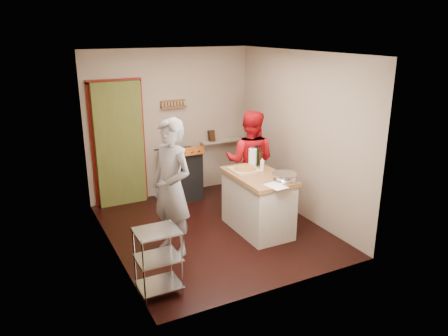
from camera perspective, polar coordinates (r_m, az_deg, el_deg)
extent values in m
plane|color=black|center=(6.69, -1.29, -8.01)|extent=(3.50, 3.50, 0.00)
cube|color=gray|center=(7.80, -6.99, 5.77)|extent=(3.00, 0.04, 2.60)
cube|color=#565B23|center=(7.64, -13.75, 3.20)|extent=(0.80, 0.40, 2.10)
cube|color=maroon|center=(7.50, -16.73, 2.67)|extent=(0.06, 0.06, 2.10)
cube|color=maroon|center=(7.68, -10.58, 3.48)|extent=(0.06, 0.06, 2.10)
cube|color=maroon|center=(7.39, -14.22, 10.98)|extent=(0.90, 0.06, 0.06)
cube|color=brown|center=(7.72, -6.59, 7.92)|extent=(0.46, 0.09, 0.03)
cube|color=brown|center=(7.74, -6.71, 8.40)|extent=(0.46, 0.02, 0.12)
cube|color=olive|center=(7.71, -6.61, 8.32)|extent=(0.42, 0.04, 0.07)
cube|color=gray|center=(8.17, -0.37, 3.57)|extent=(0.80, 0.18, 0.04)
cube|color=black|center=(8.06, -1.65, 4.24)|extent=(0.10, 0.14, 0.22)
cube|color=gray|center=(5.77, -14.93, 0.94)|extent=(0.04, 3.50, 2.60)
cube|color=gray|center=(6.99, 9.80, 4.22)|extent=(0.04, 3.50, 2.60)
cube|color=white|center=(6.02, -1.47, 14.92)|extent=(3.00, 3.50, 0.02)
cube|color=black|center=(7.77, -5.57, -1.13)|extent=(0.60, 0.55, 0.80)
cube|color=black|center=(7.64, -5.67, 1.92)|extent=(0.60, 0.55, 0.06)
cube|color=#8C4614|center=(7.37, -4.89, 2.06)|extent=(0.60, 0.15, 0.17)
cylinder|color=black|center=(7.69, -7.08, 2.55)|extent=(0.26, 0.26, 0.05)
cylinder|color=silver|center=(4.89, -10.40, -13.47)|extent=(0.02, 0.02, 0.80)
cylinder|color=silver|center=(5.01, -5.48, -12.43)|extent=(0.02, 0.02, 0.80)
cylinder|color=silver|center=(5.20, -11.59, -11.56)|extent=(0.02, 0.02, 0.80)
cylinder|color=silver|center=(5.31, -6.95, -10.64)|extent=(0.02, 0.02, 0.80)
cube|color=silver|center=(5.25, -8.44, -14.84)|extent=(0.48, 0.40, 0.02)
cube|color=silver|center=(5.07, -8.62, -11.51)|extent=(0.48, 0.40, 0.02)
cube|color=silver|center=(4.92, -8.80, -8.16)|extent=(0.48, 0.40, 0.02)
cube|color=beige|center=(6.53, 4.42, -4.77)|extent=(0.63, 1.12, 0.83)
cube|color=#956338|center=(6.37, 4.51, -1.09)|extent=(0.69, 1.17, 0.06)
cube|color=#D3AE81|center=(6.52, 2.72, -0.21)|extent=(0.40, 0.40, 0.02)
cylinder|color=gold|center=(6.51, 2.72, 0.00)|extent=(0.32, 0.32, 0.02)
ellipsoid|color=silver|center=(6.11, 7.86, -1.20)|extent=(0.35, 0.35, 0.11)
cylinder|color=white|center=(6.67, 3.74, 1.34)|extent=(0.12, 0.12, 0.28)
cylinder|color=silver|center=(6.47, 5.00, 0.26)|extent=(0.06, 0.06, 0.17)
cube|color=white|center=(5.92, 6.79, -2.35)|extent=(0.24, 0.32, 0.00)
cylinder|color=black|center=(6.77, 4.30, 1.70)|extent=(0.08, 0.08, 0.31)
cylinder|color=black|center=(6.75, 4.72, 1.64)|extent=(0.08, 0.08, 0.31)
cylinder|color=black|center=(6.71, 4.13, 1.56)|extent=(0.08, 0.08, 0.31)
imported|color=#A6A7AB|center=(5.74, -6.86, -2.63)|extent=(0.65, 0.78, 1.85)
imported|color=#B50C13|center=(7.12, 3.43, 0.85)|extent=(1.03, 1.01, 1.68)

